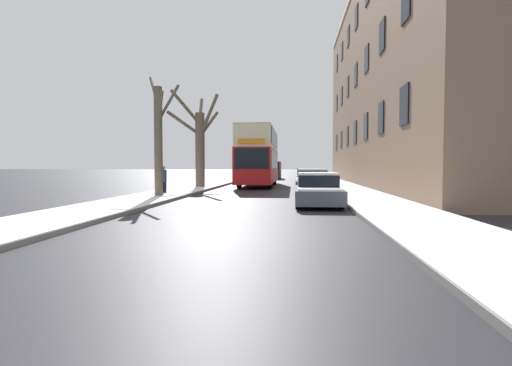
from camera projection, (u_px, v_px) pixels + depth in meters
ground_plane at (215, 239)px, 9.00m from camera, size 320.00×320.00×0.00m
sidewalk_left at (249, 176)px, 62.21m from camera, size 2.94×130.00×0.16m
sidewalk_right at (317, 176)px, 61.20m from camera, size 2.94×130.00×0.16m
terrace_facade_right at (413, 78)px, 32.07m from camera, size 9.10×39.00×17.38m
bare_tree_left_0 at (159, 136)px, 19.95m from camera, size 2.42×4.09×6.66m
bare_tree_left_1 at (199, 142)px, 28.64m from camera, size 3.84×3.91×6.98m
double_decker_bus at (259, 154)px, 32.05m from camera, size 2.62×11.02×4.55m
parked_car_0 at (318, 190)px, 16.58m from camera, size 1.86×4.57×1.38m
parked_car_1 at (312, 183)px, 21.70m from camera, size 1.79×4.10×1.49m
parked_car_2 at (309, 180)px, 27.03m from camera, size 1.74×4.45×1.46m
parked_car_3 at (306, 177)px, 32.52m from camera, size 1.72×4.27×1.48m
oncoming_van at (272, 169)px, 49.61m from camera, size 2.09×5.32×2.13m
pedestrian_left_sidewalk at (163, 179)px, 22.08m from camera, size 0.36×0.36×1.64m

